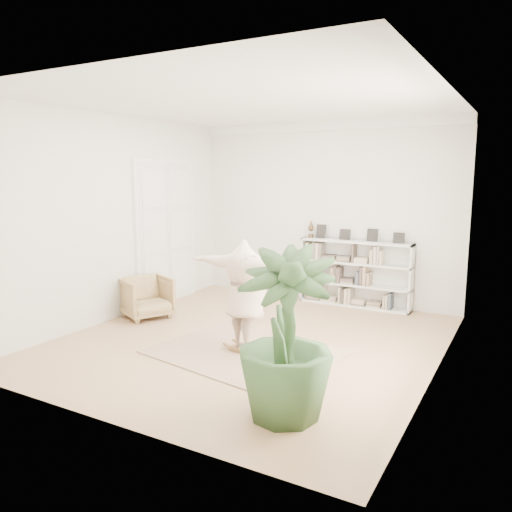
{
  "coord_description": "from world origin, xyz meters",
  "views": [
    {
      "loc": [
        3.73,
        -6.5,
        2.58
      ],
      "look_at": [
        -0.13,
        0.4,
        1.27
      ],
      "focal_mm": 35.0,
      "sensor_mm": 36.0,
      "label": 1
    }
  ],
  "objects_px": {
    "bookshelf": "(355,274)",
    "rocker_board": "(246,348)",
    "armchair": "(147,297)",
    "houseplant": "(285,335)",
    "person": "(246,292)"
  },
  "relations": [
    {
      "from": "rocker_board",
      "to": "person",
      "type": "bearing_deg",
      "value": 85.78
    },
    {
      "from": "armchair",
      "to": "houseplant",
      "type": "distance_m",
      "value": 4.46
    },
    {
      "from": "person",
      "to": "houseplant",
      "type": "xyz_separation_m",
      "value": [
        1.34,
        -1.47,
        0.01
      ]
    },
    {
      "from": "bookshelf",
      "to": "houseplant",
      "type": "relative_size",
      "value": 1.2
    },
    {
      "from": "bookshelf",
      "to": "houseplant",
      "type": "height_order",
      "value": "houseplant"
    },
    {
      "from": "houseplant",
      "to": "person",
      "type": "bearing_deg",
      "value": 132.43
    },
    {
      "from": "rocker_board",
      "to": "armchair",
      "type": "bearing_deg",
      "value": 173.96
    },
    {
      "from": "houseplant",
      "to": "armchair",
      "type": "bearing_deg",
      "value": 150.45
    },
    {
      "from": "armchair",
      "to": "houseplant",
      "type": "xyz_separation_m",
      "value": [
        3.85,
        -2.18,
        0.55
      ]
    },
    {
      "from": "bookshelf",
      "to": "person",
      "type": "height_order",
      "value": "person"
    },
    {
      "from": "bookshelf",
      "to": "rocker_board",
      "type": "distance_m",
      "value": 3.42
    },
    {
      "from": "rocker_board",
      "to": "person",
      "type": "height_order",
      "value": "person"
    },
    {
      "from": "bookshelf",
      "to": "rocker_board",
      "type": "xyz_separation_m",
      "value": [
        -0.54,
        -3.32,
        -0.57
      ]
    },
    {
      "from": "rocker_board",
      "to": "houseplant",
      "type": "xyz_separation_m",
      "value": [
        1.34,
        -1.47,
        0.85
      ]
    },
    {
      "from": "armchair",
      "to": "rocker_board",
      "type": "distance_m",
      "value": 2.62
    }
  ]
}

